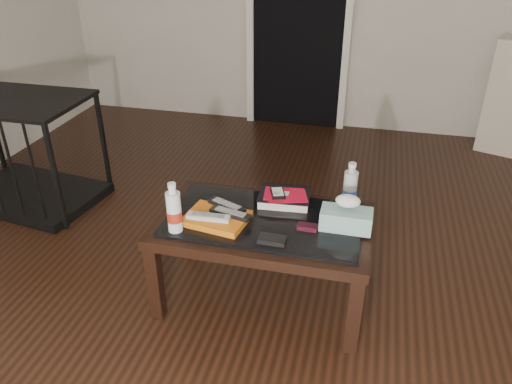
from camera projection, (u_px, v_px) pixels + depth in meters
ground at (289, 303)px, 2.50m from camera, size 5.00×5.00×0.00m
doorway at (299, 8)px, 4.18m from camera, size 0.90×0.08×2.07m
coffee_table at (264, 230)px, 2.36m from camera, size 1.00×0.60×0.46m
pet_crate at (26, 168)px, 3.31m from camera, size 0.98×0.72×0.71m
magazines at (217, 218)px, 2.30m from camera, size 0.31×0.25×0.03m
remote_silver at (208, 217)px, 2.27m from camera, size 0.20×0.06×0.02m
remote_black_front at (230, 213)px, 2.29m from camera, size 0.21×0.10×0.02m
remote_black_back at (227, 205)px, 2.36m from camera, size 0.20×0.13×0.02m
textbook at (284, 197)px, 2.46m from camera, size 0.26×0.22×0.05m
dvd_mailers at (284, 194)px, 2.44m from camera, size 0.21×0.16×0.01m
ipod at (278, 193)px, 2.42m from camera, size 0.09×0.12×0.02m
flip_phone at (307, 227)px, 2.25m from camera, size 0.09×0.05×0.02m
wallet at (272, 240)px, 2.16m from camera, size 0.12×0.07×0.02m
water_bottle_left at (174, 207)px, 2.19m from camera, size 0.08×0.08×0.24m
water_bottle_right at (350, 186)px, 2.36m from camera, size 0.08×0.08×0.24m
tissue_box at (346, 219)px, 2.24m from camera, size 0.23×0.12×0.09m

